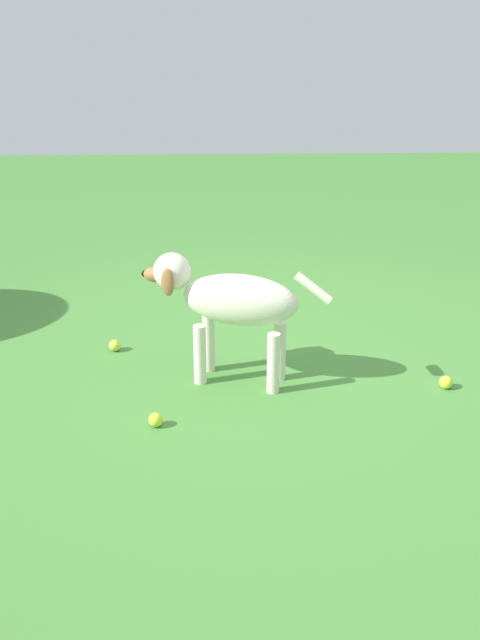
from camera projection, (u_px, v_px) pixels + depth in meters
name	position (u px, v px, depth m)	size (l,w,h in m)	color
ground	(262.00, 372.00, 3.70)	(14.00, 14.00, 0.00)	#478438
dog	(229.00, 301.00, 3.45)	(0.41, 0.93, 0.66)	silver
tennis_ball_0	(156.00, 420.00, 3.18)	(0.07, 0.07, 0.07)	#C5DE34
tennis_ball_1	(446.00, 382.00, 3.51)	(0.07, 0.07, 0.07)	#D6E536
tennis_ball_2	(115.00, 345.00, 3.92)	(0.07, 0.07, 0.07)	#C6DB3F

